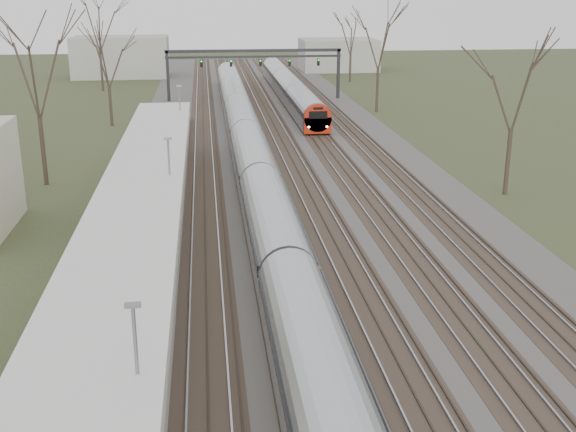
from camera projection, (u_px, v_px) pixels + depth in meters
name	position (u px, v px, depth m)	size (l,w,h in m)	color
track_bed	(281.00, 156.00, 59.09)	(24.00, 160.00, 0.22)	#474442
platform	(152.00, 221.00, 41.39)	(3.50, 69.00, 1.00)	#9E9B93
canopy	(142.00, 184.00, 36.07)	(4.10, 50.00, 3.11)	slate
signal_gantry	(254.00, 59.00, 85.95)	(21.00, 0.59, 6.08)	black
tree_west_far	(34.00, 70.00, 48.14)	(5.50, 5.50, 11.33)	#2D231C
tree_east_far	(515.00, 86.00, 46.08)	(5.00, 5.00, 10.30)	#2D231C
train_near	(246.00, 139.00, 58.66)	(2.62, 90.21, 3.05)	#ABAEB6
train_far	(289.00, 88.00, 87.29)	(2.62, 45.21, 3.05)	#ABAEB6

